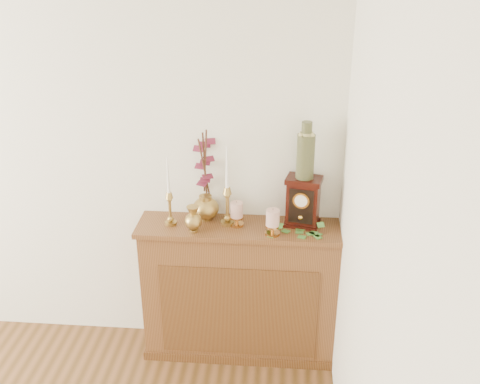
# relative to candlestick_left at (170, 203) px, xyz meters

# --- Properties ---
(console_shelf) EXTENTS (1.24, 0.34, 0.93)m
(console_shelf) POSITION_rel_candlestick_left_xyz_m (0.42, 0.02, -0.63)
(console_shelf) COLOR brown
(console_shelf) RESTS_ON ground
(candlestick_left) EXTENTS (0.07, 0.07, 0.43)m
(candlestick_left) POSITION_rel_candlestick_left_xyz_m (0.00, 0.00, 0.00)
(candlestick_left) COLOR #A08540
(candlestick_left) RESTS_ON console_shelf
(candlestick_center) EXTENTS (0.08, 0.08, 0.49)m
(candlestick_center) POSITION_rel_candlestick_left_xyz_m (0.34, 0.03, 0.02)
(candlestick_center) COLOR #A08540
(candlestick_center) RESTS_ON console_shelf
(bud_vase) EXTENTS (0.10, 0.10, 0.16)m
(bud_vase) POSITION_rel_candlestick_left_xyz_m (0.15, -0.08, -0.06)
(bud_vase) COLOR #A08540
(bud_vase) RESTS_ON console_shelf
(ginger_jar) EXTENTS (0.24, 0.26, 0.59)m
(ginger_jar) POSITION_rel_candlestick_left_xyz_m (0.20, 0.13, 0.13)
(ginger_jar) COLOR #A08540
(ginger_jar) RESTS_ON console_shelf
(pillar_candle_left) EXTENTS (0.08, 0.08, 0.16)m
(pillar_candle_left) POSITION_rel_candlestick_left_xyz_m (0.40, 0.02, -0.06)
(pillar_candle_left) COLOR #B77F40
(pillar_candle_left) RESTS_ON console_shelf
(pillar_candle_right) EXTENTS (0.09, 0.09, 0.17)m
(pillar_candle_right) POSITION_rel_candlestick_left_xyz_m (0.61, -0.08, -0.05)
(pillar_candle_right) COLOR #B77F40
(pillar_candle_right) RESTS_ON console_shelf
(ivy_garland) EXTENTS (0.34, 0.15, 0.07)m
(ivy_garland) POSITION_rel_candlestick_left_xyz_m (0.75, -0.02, -0.13)
(ivy_garland) COLOR #3F762D
(ivy_garland) RESTS_ON console_shelf
(mantel_clock) EXTENTS (0.23, 0.18, 0.31)m
(mantel_clock) POSITION_rel_candlestick_left_xyz_m (0.79, 0.06, 0.01)
(mantel_clock) COLOR black
(mantel_clock) RESTS_ON console_shelf
(ceramic_vase) EXTENTS (0.10, 0.10, 0.34)m
(ceramic_vase) POSITION_rel_candlestick_left_xyz_m (0.79, 0.06, 0.32)
(ceramic_vase) COLOR #1A3527
(ceramic_vase) RESTS_ON mantel_clock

